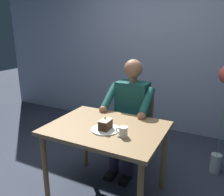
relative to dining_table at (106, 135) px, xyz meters
The scene contains 9 objects.
ground_plane 0.65m from the dining_table, ahead, with size 14.00×14.00×0.00m, color #313747.
cafe_rear_panel 2.08m from the dining_table, 90.00° to the right, with size 6.40×0.12×3.00m, color #909DB9.
dining_table is the anchor object (origin of this frame).
chair 0.75m from the dining_table, 90.00° to the right, with size 0.42×0.42×0.92m.
seated_person 0.56m from the dining_table, 90.00° to the right, with size 0.53×0.58×1.28m.
dessert_plate 0.12m from the dining_table, 112.92° to the left, with size 0.26×0.26×0.01m, color white.
cake_slice 0.16m from the dining_table, 112.89° to the left, with size 0.09×0.13×0.11m.
coffee_cup 0.28m from the dining_table, 152.73° to the left, with size 0.11×0.07×0.09m.
dessert_spoon 0.24m from the dining_table, 151.70° to the left, with size 0.03×0.14×0.01m.
Camera 1 is at (-0.94, 1.74, 1.61)m, focal length 37.22 mm.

